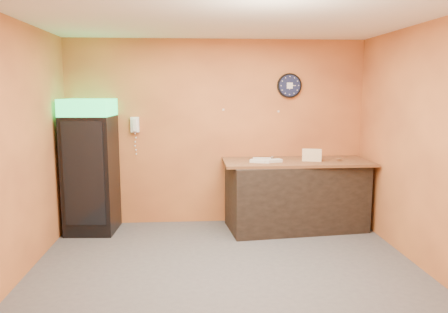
{
  "coord_description": "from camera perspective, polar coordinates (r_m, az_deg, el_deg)",
  "views": [
    {
      "loc": [
        -0.37,
        -4.65,
        2.04
      ],
      "look_at": [
        0.01,
        0.6,
        1.24
      ],
      "focal_mm": 35.0,
      "sensor_mm": 36.0,
      "label": 1
    }
  ],
  "objects": [
    {
      "name": "floor",
      "position": [
        5.09,
        0.41,
        -14.99
      ],
      "size": [
        4.5,
        4.5,
        0.0
      ],
      "primitive_type": "plane",
      "color": "#47474C",
      "rests_on": "ground"
    },
    {
      "name": "back_wall",
      "position": [
        6.69,
        -0.94,
        3.15
      ],
      "size": [
        4.5,
        0.02,
        2.8
      ],
      "primitive_type": "cube",
      "color": "orange",
      "rests_on": "floor"
    },
    {
      "name": "left_wall",
      "position": [
        5.05,
        -25.93,
        0.49
      ],
      "size": [
        0.02,
        4.0,
        2.8
      ],
      "primitive_type": "cube",
      "color": "orange",
      "rests_on": "floor"
    },
    {
      "name": "right_wall",
      "position": [
        5.37,
        25.1,
        0.98
      ],
      "size": [
        0.02,
        4.0,
        2.8
      ],
      "primitive_type": "cube",
      "color": "orange",
      "rests_on": "floor"
    },
    {
      "name": "ceiling",
      "position": [
        4.72,
        0.44,
        17.9
      ],
      "size": [
        4.5,
        4.0,
        0.02
      ],
      "primitive_type": "cube",
      "color": "white",
      "rests_on": "back_wall"
    },
    {
      "name": "beverage_cooler",
      "position": [
        6.52,
        -17.05,
        -1.47
      ],
      "size": [
        0.71,
        0.72,
        1.92
      ],
      "rotation": [
        0.0,
        0.0,
        -0.06
      ],
      "color": "black",
      "rests_on": "floor"
    },
    {
      "name": "prep_counter",
      "position": [
        6.58,
        9.33,
        -5.09
      ],
      "size": [
        2.05,
        1.08,
        0.98
      ],
      "primitive_type": "cube",
      "rotation": [
        0.0,
        0.0,
        0.11
      ],
      "color": "black",
      "rests_on": "floor"
    },
    {
      "name": "wall_clock",
      "position": [
        6.78,
        8.54,
        9.14
      ],
      "size": [
        0.37,
        0.06,
        0.37
      ],
      "color": "black",
      "rests_on": "back_wall"
    },
    {
      "name": "wall_phone",
      "position": [
        6.67,
        -11.56,
        4.1
      ],
      "size": [
        0.12,
        0.11,
        0.23
      ],
      "color": "white",
      "rests_on": "back_wall"
    },
    {
      "name": "butcher_paper",
      "position": [
        6.47,
        9.44,
        -0.68
      ],
      "size": [
        2.14,
        0.91,
        0.04
      ],
      "primitive_type": "cube",
      "rotation": [
        0.0,
        0.0,
        0.01
      ],
      "color": "brown",
      "rests_on": "prep_counter"
    },
    {
      "name": "sub_roll_stack",
      "position": [
        6.44,
        11.4,
        0.18
      ],
      "size": [
        0.29,
        0.16,
        0.17
      ],
      "rotation": [
        0.0,
        0.0,
        -0.26
      ],
      "color": "#F7EAC0",
      "rests_on": "butcher_paper"
    },
    {
      "name": "wrapped_sandwich_left",
      "position": [
        6.22,
        4.72,
        -0.61
      ],
      "size": [
        0.3,
        0.19,
        0.04
      ],
      "primitive_type": "cube",
      "rotation": [
        0.0,
        0.0,
        -0.29
      ],
      "color": "silver",
      "rests_on": "butcher_paper"
    },
    {
      "name": "wrapped_sandwich_mid",
      "position": [
        6.26,
        6.29,
        -0.57
      ],
      "size": [
        0.31,
        0.19,
        0.04
      ],
      "primitive_type": "cube",
      "rotation": [
        0.0,
        0.0,
        0.31
      ],
      "color": "silver",
      "rests_on": "butcher_paper"
    },
    {
      "name": "wrapped_sandwich_right",
      "position": [
        6.41,
        4.96,
        -0.34
      ],
      "size": [
        0.28,
        0.15,
        0.04
      ],
      "primitive_type": "cube",
      "rotation": [
        0.0,
        0.0,
        -0.18
      ],
      "color": "silver",
      "rests_on": "butcher_paper"
    },
    {
      "name": "kitchen_tool",
      "position": [
        6.5,
        6.37,
        -0.17
      ],
      "size": [
        0.05,
        0.05,
        0.05
      ],
      "primitive_type": "cylinder",
      "color": "silver",
      "rests_on": "butcher_paper"
    }
  ]
}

